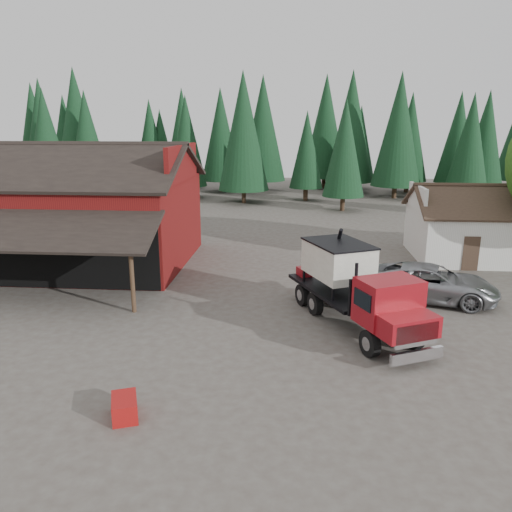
{
  "coord_description": "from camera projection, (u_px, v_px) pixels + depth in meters",
  "views": [
    {
      "loc": [
        1.52,
        -18.31,
        8.16
      ],
      "look_at": [
        -0.4,
        5.49,
        1.8
      ],
      "focal_mm": 35.0,
      "sensor_mm": 36.0,
      "label": 1
    }
  ],
  "objects": [
    {
      "name": "feed_truck",
      "position": [
        355.0,
        285.0,
        20.43
      ],
      "size": [
        5.48,
        8.44,
        3.74
      ],
      "rotation": [
        0.0,
        0.0,
        0.43
      ],
      "color": "black",
      "rests_on": "ground"
    },
    {
      "name": "red_barn",
      "position": [
        84.0,
        219.0,
        29.56
      ],
      "size": [
        12.8,
        13.63,
        7.18
      ],
      "color": "maroon",
      "rests_on": "ground"
    },
    {
      "name": "near_pine_a",
      "position": [
        47.0,
        143.0,
        46.89
      ],
      "size": [
        4.4,
        4.4,
        11.4
      ],
      "color": "#382619",
      "rests_on": "ground"
    },
    {
      "name": "farmhouse",
      "position": [
        481.0,
        232.0,
        30.94
      ],
      "size": [
        8.6,
        6.42,
        4.65
      ],
      "color": "silver",
      "rests_on": "ground"
    },
    {
      "name": "ground",
      "position": [
        255.0,
        335.0,
        19.86
      ],
      "size": [
        120.0,
        120.0,
        0.0
      ],
      "primitive_type": "plane",
      "color": "#494139",
      "rests_on": "ground"
    },
    {
      "name": "conifer_backdrop",
      "position": [
        284.0,
        193.0,
        60.31
      ],
      "size": [
        76.0,
        16.0,
        16.0
      ],
      "primitive_type": null,
      "color": "black",
      "rests_on": "ground"
    },
    {
      "name": "near_pine_d",
      "position": [
        243.0,
        131.0,
        51.02
      ],
      "size": [
        5.28,
        5.28,
        13.4
      ],
      "color": "#382619",
      "rests_on": "ground"
    },
    {
      "name": "near_pine_b",
      "position": [
        345.0,
        148.0,
        46.77
      ],
      "size": [
        3.96,
        3.96,
        10.4
      ],
      "color": "#382619",
      "rests_on": "ground"
    },
    {
      "name": "silver_car",
      "position": [
        431.0,
        283.0,
        23.64
      ],
      "size": [
        6.62,
        4.34,
        1.69
      ],
      "primitive_type": "imported",
      "rotation": [
        0.0,
        0.0,
        1.3
      ],
      "color": "#929599",
      "rests_on": "ground"
    },
    {
      "name": "equip_box",
      "position": [
        125.0,
        407.0,
        14.25
      ],
      "size": [
        1.04,
        1.27,
        0.6
      ],
      "primitive_type": "cube",
      "rotation": [
        0.0,
        0.0,
        0.35
      ],
      "color": "#9B1110",
      "rests_on": "ground"
    }
  ]
}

